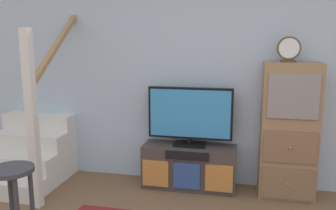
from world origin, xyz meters
TOP-DOWN VIEW (x-y plane):
  - back_wall at (0.00, 2.46)m, footprint 6.40×0.12m
  - media_console at (-0.30, 2.19)m, footprint 1.06×0.38m
  - television at (-0.30, 2.22)m, footprint 0.96×0.22m
  - side_cabinet at (0.77, 2.20)m, footprint 0.58×0.38m
  - desk_clock at (0.71, 2.19)m, footprint 0.24×0.08m
  - staircase at (-2.24, 2.20)m, footprint 1.00×1.36m
  - bar_stool_near at (-1.45, 0.64)m, footprint 0.34×0.34m

SIDE VIEW (x-z plane):
  - media_console at x=-0.30m, z-range 0.00..0.49m
  - staircase at x=-2.24m, z-range -0.73..1.47m
  - bar_stool_near at x=-1.45m, z-range 0.17..0.90m
  - side_cabinet at x=0.77m, z-range 0.00..1.46m
  - television at x=-0.30m, z-range 0.51..1.19m
  - back_wall at x=0.00m, z-range 0.00..2.70m
  - desk_clock at x=0.71m, z-range 1.46..1.72m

